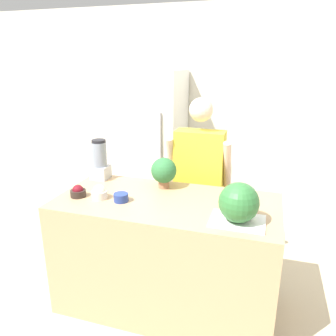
% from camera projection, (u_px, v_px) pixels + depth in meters
% --- Properties ---
extents(wall_back, '(8.00, 0.06, 2.60)m').
position_uv_depth(wall_back, '(209.00, 118.00, 4.00)').
color(wall_back, silver).
rests_on(wall_back, ground_plane).
extents(counter_island, '(1.71, 0.82, 0.94)m').
position_uv_depth(counter_island, '(167.00, 253.00, 2.67)').
color(counter_island, tan).
rests_on(counter_island, ground_plane).
extents(refrigerator, '(0.66, 0.69, 1.88)m').
position_uv_depth(refrigerator, '(154.00, 151.00, 3.93)').
color(refrigerator, white).
rests_on(refrigerator, ground_plane).
extents(person, '(0.60, 0.26, 1.66)m').
position_uv_depth(person, '(199.00, 184.00, 3.14)').
color(person, '#4C608C').
rests_on(person, ground_plane).
extents(cutting_board, '(0.36, 0.27, 0.01)m').
position_uv_depth(cutting_board, '(237.00, 221.00, 2.19)').
color(cutting_board, white).
rests_on(cutting_board, counter_island).
extents(watermelon, '(0.27, 0.27, 0.27)m').
position_uv_depth(watermelon, '(239.00, 202.00, 2.13)').
color(watermelon, '#2D6B33').
rests_on(watermelon, cutting_board).
extents(bowl_cherries, '(0.12, 0.12, 0.10)m').
position_uv_depth(bowl_cherries, '(78.00, 192.00, 2.59)').
color(bowl_cherries, '#2D231E').
rests_on(bowl_cherries, counter_island).
extents(bowl_cream, '(0.12, 0.12, 0.11)m').
position_uv_depth(bowl_cream, '(99.00, 193.00, 2.55)').
color(bowl_cream, beige).
rests_on(bowl_cream, counter_island).
extents(bowl_small_blue, '(0.11, 0.11, 0.06)m').
position_uv_depth(bowl_small_blue, '(121.00, 197.00, 2.50)').
color(bowl_small_blue, navy).
rests_on(bowl_small_blue, counter_island).
extents(blender, '(0.15, 0.15, 0.36)m').
position_uv_depth(blender, '(100.00, 161.00, 2.95)').
color(blender, '#B7B7BC').
rests_on(blender, counter_island).
extents(potted_plant, '(0.21, 0.21, 0.26)m').
position_uv_depth(potted_plant, '(164.00, 171.00, 2.74)').
color(potted_plant, '#996647').
rests_on(potted_plant, counter_island).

